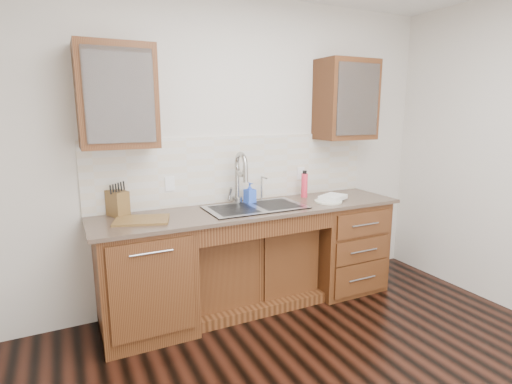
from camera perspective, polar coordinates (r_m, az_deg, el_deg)
name	(u,v)px	position (r m, az deg, el deg)	size (l,w,h in m)	color
wall_back	(237,152)	(3.68, -2.75, 5.70)	(4.00, 0.10, 2.70)	beige
base_cabinet_left	(145,278)	(3.30, -15.61, -11.77)	(0.70, 0.62, 0.88)	#593014
base_cabinet_center	(250,265)	(3.68, -0.91, -10.36)	(1.20, 0.44, 0.70)	#593014
base_cabinet_right	(341,243)	(4.05, 11.98, -7.18)	(0.70, 0.62, 0.88)	#593014
countertop	(255,209)	(3.42, -0.18, -2.47)	(2.70, 0.65, 0.03)	#84705B
backsplash	(240,169)	(3.64, -2.35, 3.35)	(2.70, 0.02, 0.59)	beige
sink	(255,217)	(3.43, -0.07, -3.66)	(0.84, 0.46, 0.19)	#9E9EA5
faucet	(237,181)	(3.54, -2.73, 1.55)	(0.04, 0.04, 0.40)	#999993
filter_tap	(262,188)	(3.67, 0.80, 0.64)	(0.02, 0.02, 0.24)	#999993
upper_cabinet_left	(117,97)	(3.17, -19.30, 12.74)	(0.55, 0.34, 0.75)	#593014
upper_cabinet_right	(346,100)	(4.02, 12.72, 12.71)	(0.55, 0.34, 0.75)	#593014
outlet_left	(170,184)	(3.44, -12.21, 1.16)	(0.08, 0.01, 0.12)	white
outlet_right	(301,173)	(3.95, 6.40, 2.68)	(0.08, 0.01, 0.12)	white
soap_bottle	(250,193)	(3.55, -0.88, -0.15)	(0.09, 0.09, 0.19)	blue
water_bottle	(304,185)	(3.84, 6.93, 0.95)	(0.06, 0.06, 0.23)	#E52D44
plate	(328,201)	(3.68, 10.28, -1.32)	(0.25, 0.25, 0.01)	beige
dish_towel	(333,197)	(3.73, 10.93, -0.73)	(0.24, 0.18, 0.04)	white
knife_block	(118,203)	(3.32, -19.16, -1.53)	(0.11, 0.18, 0.20)	olive
cutting_board	(142,220)	(3.12, -15.99, -3.87)	(0.40, 0.28, 0.02)	#995429
cup_left_a	(102,103)	(3.16, -21.18, 11.77)	(0.13, 0.13, 0.11)	silver
cup_left_b	(136,105)	(3.19, -16.71, 11.85)	(0.09, 0.09, 0.09)	white
cup_right_a	(334,106)	(3.94, 11.12, 11.99)	(0.11, 0.11, 0.09)	white
cup_right_b	(356,105)	(4.10, 14.16, 11.89)	(0.10, 0.10, 0.10)	silver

